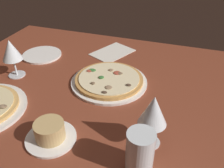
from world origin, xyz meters
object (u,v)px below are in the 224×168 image
at_px(water_glass, 140,153).
at_px(side_plate, 42,55).
at_px(wine_glass_far, 153,112).
at_px(wine_glass_near, 11,51).
at_px(ramekin_on_saucer, 50,133).
at_px(pizza_main, 109,80).
at_px(paper_menu, 112,52).

height_order(water_glass, side_plate, water_glass).
relative_size(wine_glass_far, wine_glass_near, 1.05).
distance_m(ramekin_on_saucer, wine_glass_far, 0.30).
xyz_separation_m(pizza_main, wine_glass_near, (0.39, 0.07, 0.10)).
bearing_deg(wine_glass_near, water_glass, 154.40).
height_order(ramekin_on_saucer, wine_glass_far, wine_glass_far).
relative_size(wine_glass_far, water_glass, 1.40).
height_order(water_glass, paper_menu, water_glass).
bearing_deg(paper_menu, ramekin_on_saucer, 116.57).
xyz_separation_m(pizza_main, water_glass, (-0.21, 0.35, 0.04)).
bearing_deg(pizza_main, ramekin_on_saucer, 79.77).
xyz_separation_m(wine_glass_far, water_glass, (0.01, 0.09, -0.06)).
distance_m(wine_glass_near, water_glass, 0.66).
height_order(ramekin_on_saucer, paper_menu, ramekin_on_saucer).
distance_m(wine_glass_near, paper_menu, 0.47).
bearing_deg(paper_menu, water_glass, 139.94).
bearing_deg(wine_glass_near, pizza_main, -169.74).
xyz_separation_m(wine_glass_near, water_glass, (-0.59, 0.28, -0.06)).
bearing_deg(wine_glass_near, wine_glass_far, 162.36).
bearing_deg(ramekin_on_saucer, wine_glass_near, -39.98).
bearing_deg(pizza_main, paper_menu, -74.08).
xyz_separation_m(wine_glass_far, wine_glass_near, (0.60, -0.19, -0.00)).
distance_m(water_glass, side_plate, 0.76).
bearing_deg(water_glass, ramekin_on_saucer, -2.56).
distance_m(wine_glass_far, side_plate, 0.72).
bearing_deg(side_plate, ramekin_on_saucer, 125.03).
distance_m(wine_glass_near, side_plate, 0.22).
height_order(wine_glass_near, paper_menu, wine_glass_near).
relative_size(wine_glass_near, water_glass, 1.33).
bearing_deg(water_glass, side_plate, -38.68).
relative_size(pizza_main, wine_glass_near, 1.91).
bearing_deg(paper_menu, wine_glass_near, 72.06).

